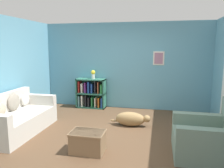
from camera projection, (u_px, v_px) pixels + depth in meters
name	position (u px, v px, depth m)	size (l,w,h in m)	color
ground_plane	(108.00, 135.00, 4.71)	(14.00, 14.00, 0.00)	brown
wall_back	(125.00, 66.00, 6.66)	(5.60, 0.13, 2.60)	#609EB7
wall_left	(0.00, 72.00, 5.03)	(0.13, 5.00, 2.60)	#609EB7
couch	(16.00, 118.00, 4.82)	(0.91, 1.85, 0.85)	beige
bookshelf	(91.00, 94.00, 6.80)	(0.90, 0.35, 0.91)	#2D6B56
recliner_chair	(210.00, 138.00, 3.75)	(1.06, 0.98, 0.97)	gray
coffee_table	(88.00, 141.00, 3.90)	(0.61, 0.43, 0.39)	#846647
dog	(131.00, 119.00, 5.23)	(0.98, 0.31, 0.34)	#9E7A4C
vase	(93.00, 74.00, 6.66)	(0.13, 0.13, 0.26)	silver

